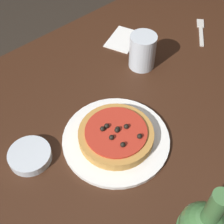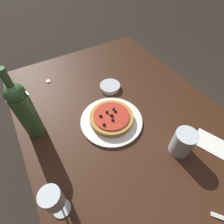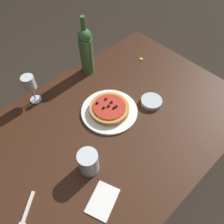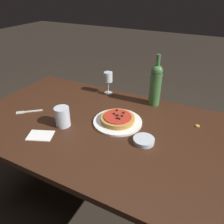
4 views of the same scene
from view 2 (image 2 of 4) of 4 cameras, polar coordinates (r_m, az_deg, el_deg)
name	(u,v)px [view 2 (image 2 of 4)]	position (r m, az deg, el deg)	size (l,w,h in m)	color
ground_plane	(126,186)	(1.50, 4.53, -22.93)	(14.00, 14.00, 0.00)	#2D261E
dining_table	(134,143)	(0.88, 7.26, -9.90)	(1.55, 0.94, 0.76)	#381E11
dinner_plate	(111,120)	(0.84, -0.17, -2.79)	(0.30, 0.30, 0.01)	white
pizza	(111,118)	(0.82, -0.19, -1.86)	(0.21, 0.21, 0.04)	#BC843D
wine_glass	(53,199)	(0.59, -18.77, -25.42)	(0.06, 0.06, 0.17)	silver
wine_bottle	(25,110)	(0.77, -26.59, 0.48)	(0.08, 0.08, 0.35)	#3D6B38
water_cup	(183,143)	(0.77, 22.11, -9.23)	(0.09, 0.09, 0.12)	silver
side_bowl	(110,87)	(0.99, -0.64, 8.26)	(0.11, 0.11, 0.02)	silver
paper_napkin	(211,143)	(0.89, 29.56, -8.90)	(0.16, 0.14, 0.00)	white
bottle_cap	(48,81)	(1.11, -20.09, 9.42)	(0.02, 0.02, 0.01)	gold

